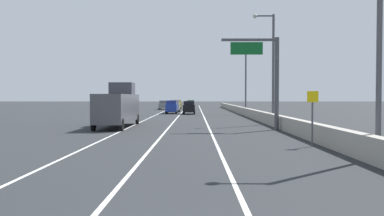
{
  "coord_description": "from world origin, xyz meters",
  "views": [
    {
      "loc": [
        0.28,
        -6.11,
        2.69
      ],
      "look_at": [
        -0.05,
        40.61,
        1.37
      ],
      "focal_mm": 37.2,
      "sensor_mm": 36.0,
      "label": 1
    }
  ],
  "objects_px": {
    "lamp_post_right_third": "(244,74)",
    "car_black_4": "(189,108)",
    "speed_advisory_sign": "(312,114)",
    "car_blue_3": "(172,107)",
    "car_gray_5": "(164,105)",
    "car_silver_1": "(175,106)",
    "box_truck": "(118,106)",
    "car_green_0": "(191,104)",
    "overhead_sign_gantry": "(268,72)",
    "car_yellow_2": "(177,104)",
    "lamp_post_right_second": "(271,61)",
    "lamp_post_right_near": "(374,17)"
  },
  "relations": [
    {
      "from": "car_yellow_2",
      "to": "box_truck",
      "type": "height_order",
      "value": "box_truck"
    },
    {
      "from": "speed_advisory_sign",
      "to": "lamp_post_right_near",
      "type": "bearing_deg",
      "value": -71.25
    },
    {
      "from": "overhead_sign_gantry",
      "to": "car_silver_1",
      "type": "relative_size",
      "value": 1.74
    },
    {
      "from": "lamp_post_right_third",
      "to": "car_blue_3",
      "type": "height_order",
      "value": "lamp_post_right_third"
    },
    {
      "from": "lamp_post_right_third",
      "to": "car_gray_5",
      "type": "xyz_separation_m",
      "value": [
        -14.13,
        23.76,
        -5.2
      ]
    },
    {
      "from": "lamp_post_right_near",
      "to": "car_green_0",
      "type": "bearing_deg",
      "value": 96.37
    },
    {
      "from": "lamp_post_right_third",
      "to": "car_black_4",
      "type": "bearing_deg",
      "value": 170.91
    },
    {
      "from": "overhead_sign_gantry",
      "to": "car_silver_1",
      "type": "height_order",
      "value": "overhead_sign_gantry"
    },
    {
      "from": "overhead_sign_gantry",
      "to": "car_yellow_2",
      "type": "distance_m",
      "value": 59.78
    },
    {
      "from": "lamp_post_right_near",
      "to": "lamp_post_right_third",
      "type": "height_order",
      "value": "same"
    },
    {
      "from": "lamp_post_right_third",
      "to": "car_blue_3",
      "type": "xyz_separation_m",
      "value": [
        -11.23,
        3.26,
        -5.1
      ]
    },
    {
      "from": "lamp_post_right_near",
      "to": "lamp_post_right_second",
      "type": "distance_m",
      "value": 21.58
    },
    {
      "from": "speed_advisory_sign",
      "to": "lamp_post_right_third",
      "type": "bearing_deg",
      "value": 88.33
    },
    {
      "from": "lamp_post_right_third",
      "to": "box_truck",
      "type": "distance_m",
      "value": 29.27
    },
    {
      "from": "lamp_post_right_near",
      "to": "car_gray_5",
      "type": "height_order",
      "value": "lamp_post_right_near"
    },
    {
      "from": "overhead_sign_gantry",
      "to": "lamp_post_right_second",
      "type": "distance_m",
      "value": 6.94
    },
    {
      "from": "car_gray_5",
      "to": "box_truck",
      "type": "xyz_separation_m",
      "value": [
        -0.2,
        -48.91,
        0.88
      ]
    },
    {
      "from": "lamp_post_right_near",
      "to": "car_blue_3",
      "type": "xyz_separation_m",
      "value": [
        -11.49,
        46.41,
        -5.1
      ]
    },
    {
      "from": "car_silver_1",
      "to": "car_blue_3",
      "type": "bearing_deg",
      "value": -90.87
    },
    {
      "from": "car_silver_1",
      "to": "box_truck",
      "type": "bearing_deg",
      "value": -95.06
    },
    {
      "from": "speed_advisory_sign",
      "to": "car_silver_1",
      "type": "bearing_deg",
      "value": 101.23
    },
    {
      "from": "speed_advisory_sign",
      "to": "car_blue_3",
      "type": "relative_size",
      "value": 0.68
    },
    {
      "from": "car_black_4",
      "to": "overhead_sign_gantry",
      "type": "bearing_deg",
      "value": -77.03
    },
    {
      "from": "speed_advisory_sign",
      "to": "car_green_0",
      "type": "bearing_deg",
      "value": 95.65
    },
    {
      "from": "car_black_4",
      "to": "car_blue_3",
      "type": "bearing_deg",
      "value": 145.99
    },
    {
      "from": "lamp_post_right_second",
      "to": "car_silver_1",
      "type": "bearing_deg",
      "value": 108.6
    },
    {
      "from": "lamp_post_right_second",
      "to": "car_blue_3",
      "type": "distance_m",
      "value": 27.7
    },
    {
      "from": "speed_advisory_sign",
      "to": "car_green_0",
      "type": "xyz_separation_m",
      "value": [
        -7.32,
        74.03,
        -0.81
      ]
    },
    {
      "from": "box_truck",
      "to": "car_green_0",
      "type": "bearing_deg",
      "value": 84.43
    },
    {
      "from": "lamp_post_right_near",
      "to": "box_truck",
      "type": "xyz_separation_m",
      "value": [
        -14.59,
        18.0,
        -4.32
      ]
    },
    {
      "from": "lamp_post_right_third",
      "to": "overhead_sign_gantry",
      "type": "bearing_deg",
      "value": -93.21
    },
    {
      "from": "lamp_post_right_second",
      "to": "car_blue_3",
      "type": "height_order",
      "value": "lamp_post_right_second"
    },
    {
      "from": "car_black_4",
      "to": "car_green_0",
      "type": "bearing_deg",
      "value": 90.13
    },
    {
      "from": "car_black_4",
      "to": "car_gray_5",
      "type": "xyz_separation_m",
      "value": [
        -5.74,
        22.41,
        -0.06
      ]
    },
    {
      "from": "lamp_post_right_second",
      "to": "car_silver_1",
      "type": "height_order",
      "value": "lamp_post_right_second"
    },
    {
      "from": "car_green_0",
      "to": "car_black_4",
      "type": "distance_m",
      "value": 33.66
    },
    {
      "from": "lamp_post_right_second",
      "to": "car_yellow_2",
      "type": "height_order",
      "value": "lamp_post_right_second"
    },
    {
      "from": "car_gray_5",
      "to": "speed_advisory_sign",
      "type": "bearing_deg",
      "value": -78.31
    },
    {
      "from": "car_yellow_2",
      "to": "car_blue_3",
      "type": "xyz_separation_m",
      "value": [
        0.3,
        -27.37,
        0.03
      ]
    },
    {
      "from": "car_silver_1",
      "to": "lamp_post_right_third",
      "type": "bearing_deg",
      "value": -45.21
    },
    {
      "from": "speed_advisory_sign",
      "to": "overhead_sign_gantry",
      "type": "bearing_deg",
      "value": 92.34
    },
    {
      "from": "speed_advisory_sign",
      "to": "car_blue_3",
      "type": "xyz_separation_m",
      "value": [
        -10.09,
        42.29,
        -0.72
      ]
    },
    {
      "from": "speed_advisory_sign",
      "to": "car_silver_1",
      "type": "xyz_separation_m",
      "value": [
        -9.97,
        50.21,
        -0.71
      ]
    },
    {
      "from": "car_yellow_2",
      "to": "car_black_4",
      "type": "relative_size",
      "value": 1.11
    },
    {
      "from": "lamp_post_right_second",
      "to": "lamp_post_right_third",
      "type": "height_order",
      "value": "same"
    },
    {
      "from": "lamp_post_right_third",
      "to": "car_silver_1",
      "type": "height_order",
      "value": "lamp_post_right_third"
    },
    {
      "from": "car_blue_3",
      "to": "speed_advisory_sign",
      "type": "bearing_deg",
      "value": -76.58
    },
    {
      "from": "car_green_0",
      "to": "car_blue_3",
      "type": "height_order",
      "value": "car_blue_3"
    },
    {
      "from": "overhead_sign_gantry",
      "to": "lamp_post_right_near",
      "type": "distance_m",
      "value": 15.13
    },
    {
      "from": "speed_advisory_sign",
      "to": "car_black_4",
      "type": "distance_m",
      "value": 41.02
    }
  ]
}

